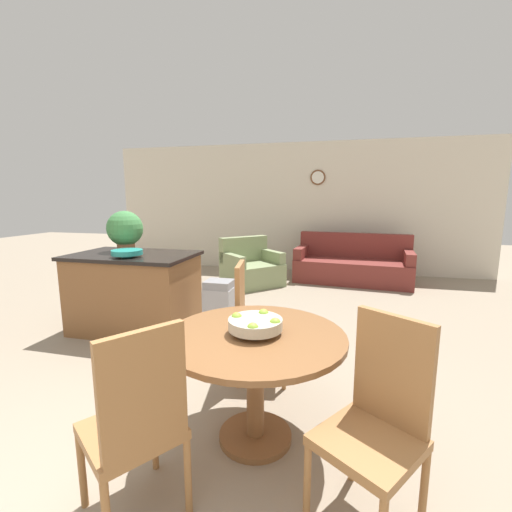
% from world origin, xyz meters
% --- Properties ---
extents(wall_back, '(8.00, 0.09, 2.70)m').
position_xyz_m(wall_back, '(0.00, 6.33, 1.35)').
color(wall_back, beige).
rests_on(wall_back, ground_plane).
extents(dining_table, '(1.13, 1.13, 0.73)m').
position_xyz_m(dining_table, '(0.54, 0.94, 0.56)').
color(dining_table, brown).
rests_on(dining_table, ground_plane).
extents(dining_chair_near_left, '(0.59, 0.59, 1.01)m').
position_xyz_m(dining_chair_near_left, '(0.15, 0.24, 0.55)').
color(dining_chair_near_left, '#9E6B3D').
rests_on(dining_chair_near_left, ground_plane).
extents(dining_chair_near_right, '(0.59, 0.59, 1.01)m').
position_xyz_m(dining_chair_near_right, '(1.24, 0.54, 0.55)').
color(dining_chair_near_right, '#9E6B3D').
rests_on(dining_chair_near_right, ground_plane).
extents(dining_chair_far_side, '(0.48, 0.48, 1.01)m').
position_xyz_m(dining_chair_far_side, '(0.32, 1.71, 0.55)').
color(dining_chair_far_side, '#9E6B3D').
rests_on(dining_chair_far_side, ground_plane).
extents(fruit_bowl, '(0.34, 0.34, 0.12)m').
position_xyz_m(fruit_bowl, '(0.54, 0.94, 0.79)').
color(fruit_bowl, '#B7B29E').
rests_on(fruit_bowl, dining_table).
extents(kitchen_island, '(1.41, 0.88, 0.92)m').
position_xyz_m(kitchen_island, '(-1.30, 2.43, 0.46)').
color(kitchen_island, brown).
rests_on(kitchen_island, ground_plane).
extents(teal_bowl, '(0.33, 0.33, 0.08)m').
position_xyz_m(teal_bowl, '(-1.23, 2.23, 0.97)').
color(teal_bowl, teal).
rests_on(teal_bowl, kitchen_island).
extents(potted_plant, '(0.42, 0.42, 0.49)m').
position_xyz_m(potted_plant, '(-1.48, 2.58, 1.18)').
color(potted_plant, '#A36642').
rests_on(potted_plant, kitchen_island).
extents(trash_bin, '(0.30, 0.26, 0.68)m').
position_xyz_m(trash_bin, '(-0.21, 2.35, 0.34)').
color(trash_bin, '#9E9EA3').
rests_on(trash_bin, ground_plane).
extents(couch, '(2.16, 1.08, 0.89)m').
position_xyz_m(couch, '(1.28, 5.53, 0.30)').
color(couch, maroon).
rests_on(couch, ground_plane).
extents(armchair, '(1.23, 1.23, 0.85)m').
position_xyz_m(armchair, '(-0.51, 4.83, 0.29)').
color(armchair, gray).
rests_on(armchair, ground_plane).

